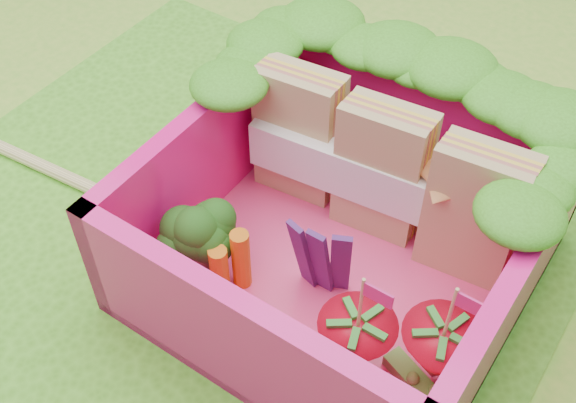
% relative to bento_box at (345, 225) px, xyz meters
% --- Properties ---
extents(ground, '(14.00, 14.00, 0.00)m').
position_rel_bento_box_xyz_m(ground, '(-0.49, -0.17, -0.31)').
color(ground, '#70BA34').
rests_on(ground, ground).
extents(placemat, '(2.60, 2.60, 0.03)m').
position_rel_bento_box_xyz_m(placemat, '(-0.49, -0.17, -0.29)').
color(placemat, '#50A625').
rests_on(placemat, ground).
extents(bento_floor, '(1.30, 1.30, 0.05)m').
position_rel_bento_box_xyz_m(bento_floor, '(-0.00, 0.00, -0.25)').
color(bento_floor, '#F83F7F').
rests_on(bento_floor, placemat).
extents(bento_box, '(1.30, 1.30, 0.55)m').
position_rel_bento_box_xyz_m(bento_box, '(0.00, 0.00, 0.00)').
color(bento_box, '#F91582').
rests_on(bento_box, placemat).
extents(lettuce_ruffle, '(1.43, 0.77, 0.11)m').
position_rel_bento_box_xyz_m(lettuce_ruffle, '(-0.00, 0.48, 0.33)').
color(lettuce_ruffle, '#3A8317').
rests_on(lettuce_ruffle, bento_box).
extents(sandwich_stack, '(1.08, 0.28, 0.58)m').
position_rel_bento_box_xyz_m(sandwich_stack, '(0.01, 0.26, 0.06)').
color(sandwich_stack, tan).
rests_on(sandwich_stack, bento_floor).
extents(broccoli, '(0.32, 0.32, 0.27)m').
position_rel_bento_box_xyz_m(broccoli, '(-0.43, -0.32, -0.03)').
color(broccoli, '#639246').
rests_on(broccoli, bento_floor).
extents(carrot_sticks, '(0.11, 0.15, 0.27)m').
position_rel_bento_box_xyz_m(carrot_sticks, '(-0.28, -0.31, -0.10)').
color(carrot_sticks, '#D96112').
rests_on(carrot_sticks, bento_floor).
extents(purple_wedges, '(0.20, 0.08, 0.38)m').
position_rel_bento_box_xyz_m(purple_wedges, '(0.00, -0.16, -0.04)').
color(purple_wedges, '#471959').
rests_on(purple_wedges, bento_floor).
extents(strawberry_left, '(0.26, 0.26, 0.50)m').
position_rel_bento_box_xyz_m(strawberry_left, '(0.26, -0.35, -0.09)').
color(strawberry_left, red).
rests_on(strawberry_left, bento_floor).
extents(strawberry_right, '(0.26, 0.26, 0.50)m').
position_rel_bento_box_xyz_m(strawberry_right, '(0.50, -0.24, -0.09)').
color(strawberry_right, red).
rests_on(strawberry_right, bento_floor).
extents(snap_peas, '(0.56, 0.32, 0.05)m').
position_rel_bento_box_xyz_m(snap_peas, '(0.35, -0.32, -0.20)').
color(snap_peas, green).
rests_on(snap_peas, bento_floor).
extents(chopsticks, '(2.25, 0.26, 0.05)m').
position_rel_bento_box_xyz_m(chopsticks, '(-1.52, -0.27, -0.25)').
color(chopsticks, tan).
rests_on(chopsticks, placemat).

